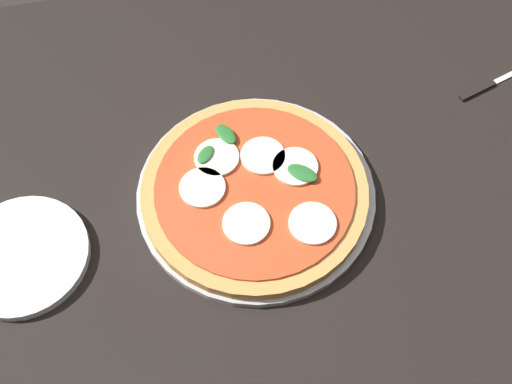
{
  "coord_description": "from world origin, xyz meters",
  "views": [
    {
      "loc": [
        -0.07,
        -0.42,
        1.48
      ],
      "look_at": [
        0.03,
        0.03,
        0.72
      ],
      "focal_mm": 42.61,
      "sensor_mm": 36.0,
      "label": 1
    }
  ],
  "objects_px": {
    "dining_table": "(243,242)",
    "knife": "(493,83)",
    "serving_tray": "(256,193)",
    "plate_white": "(22,253)",
    "pizza": "(255,190)"
  },
  "relations": [
    {
      "from": "serving_tray",
      "to": "knife",
      "type": "xyz_separation_m",
      "value": [
        0.43,
        0.13,
        -0.0
      ]
    },
    {
      "from": "serving_tray",
      "to": "pizza",
      "type": "relative_size",
      "value": 1.07
    },
    {
      "from": "dining_table",
      "to": "knife",
      "type": "height_order",
      "value": "knife"
    },
    {
      "from": "serving_tray",
      "to": "knife",
      "type": "relative_size",
      "value": 1.91
    },
    {
      "from": "serving_tray",
      "to": "dining_table",
      "type": "bearing_deg",
      "value": -130.73
    },
    {
      "from": "dining_table",
      "to": "knife",
      "type": "relative_size",
      "value": 8.06
    },
    {
      "from": "pizza",
      "to": "knife",
      "type": "relative_size",
      "value": 1.79
    },
    {
      "from": "plate_white",
      "to": "serving_tray",
      "type": "bearing_deg",
      "value": 4.65
    },
    {
      "from": "dining_table",
      "to": "plate_white",
      "type": "relative_size",
      "value": 8.0
    },
    {
      "from": "pizza",
      "to": "knife",
      "type": "height_order",
      "value": "pizza"
    },
    {
      "from": "pizza",
      "to": "plate_white",
      "type": "height_order",
      "value": "pizza"
    },
    {
      "from": "serving_tray",
      "to": "pizza",
      "type": "distance_m",
      "value": 0.02
    },
    {
      "from": "dining_table",
      "to": "pizza",
      "type": "height_order",
      "value": "pizza"
    },
    {
      "from": "dining_table",
      "to": "plate_white",
      "type": "bearing_deg",
      "value": 179.28
    },
    {
      "from": "dining_table",
      "to": "plate_white",
      "type": "distance_m",
      "value": 0.32
    }
  ]
}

